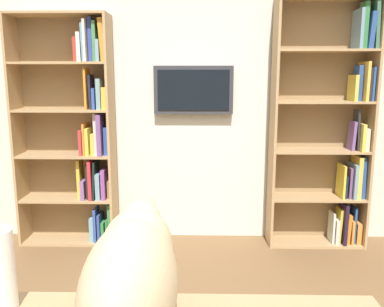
{
  "coord_description": "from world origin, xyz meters",
  "views": [
    {
      "loc": [
        -0.08,
        1.49,
        1.51
      ],
      "look_at": [
        -0.02,
        -1.02,
        1.03
      ],
      "focal_mm": 37.57,
      "sensor_mm": 36.0,
      "label": 1
    }
  ],
  "objects_px": {
    "bookshelf_right": "(77,133)",
    "wall_mounted_tv": "(193,90)",
    "bookshelf_left": "(332,131)",
    "cat": "(133,275)"
  },
  "relations": [
    {
      "from": "bookshelf_right",
      "to": "bookshelf_left",
      "type": "bearing_deg",
      "value": -179.96
    },
    {
      "from": "bookshelf_left",
      "to": "cat",
      "type": "bearing_deg",
      "value": 61.55
    },
    {
      "from": "bookshelf_right",
      "to": "cat",
      "type": "xyz_separation_m",
      "value": [
        -0.92,
        2.5,
        -0.06
      ]
    },
    {
      "from": "bookshelf_right",
      "to": "wall_mounted_tv",
      "type": "distance_m",
      "value": 1.11
    },
    {
      "from": "bookshelf_left",
      "to": "cat",
      "type": "height_order",
      "value": "bookshelf_left"
    },
    {
      "from": "bookshelf_left",
      "to": "wall_mounted_tv",
      "type": "relative_size",
      "value": 3.07
    },
    {
      "from": "bookshelf_left",
      "to": "cat",
      "type": "xyz_separation_m",
      "value": [
        1.36,
        2.5,
        -0.08
      ]
    },
    {
      "from": "wall_mounted_tv",
      "to": "bookshelf_right",
      "type": "bearing_deg",
      "value": 4.59
    },
    {
      "from": "bookshelf_right",
      "to": "wall_mounted_tv",
      "type": "relative_size",
      "value": 2.89
    },
    {
      "from": "bookshelf_left",
      "to": "bookshelf_right",
      "type": "height_order",
      "value": "bookshelf_left"
    }
  ]
}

